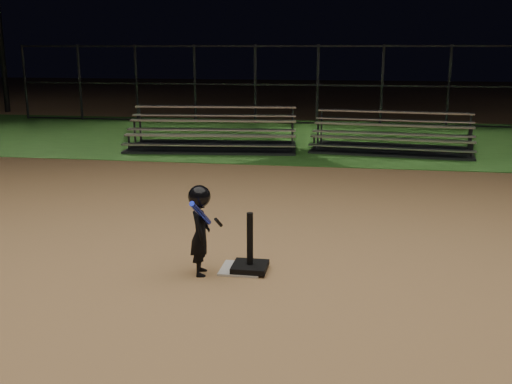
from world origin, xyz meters
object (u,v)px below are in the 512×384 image
Objects in this scene: batting_tee at (250,260)px; bleacher_left at (213,141)px; bleacher_right at (391,144)px; home_plate at (241,269)px; child_batter at (200,228)px.

bleacher_left is at bearing 106.21° from batting_tee.
bleacher_right reaches higher than batting_tee.
bleacher_left reaches higher than home_plate.
home_plate is 0.11× the size of bleacher_left.
bleacher_left reaches higher than batting_tee.
bleacher_right is (2.48, 8.36, -0.34)m from child_batter.
home_plate is 0.70× the size of batting_tee.
batting_tee is 0.15× the size of bleacher_left.
bleacher_right is (1.97, 8.20, 0.05)m from batting_tee.
bleacher_right is (2.07, 8.17, 0.17)m from home_plate.
batting_tee is at bearing -79.48° from bleacher_left.
home_plate is 0.45× the size of child_batter.
home_plate is 8.43m from bleacher_right.
child_batter reaches higher than home_plate.
batting_tee reaches higher than home_plate.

